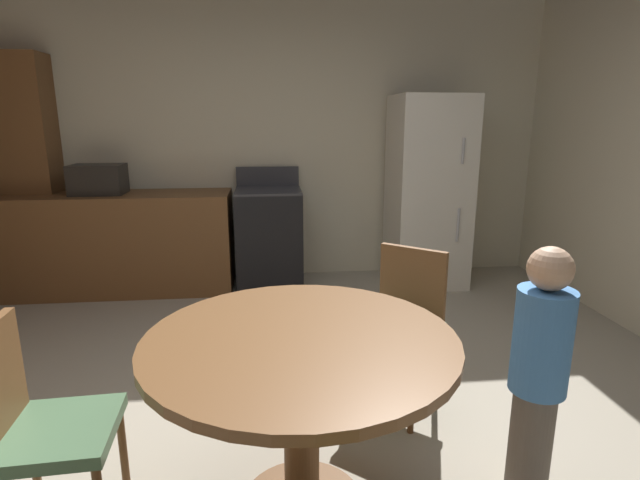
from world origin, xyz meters
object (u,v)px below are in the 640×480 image
Objects in this scene: chair_northeast at (403,318)px; person_child at (538,372)px; oven_range at (269,237)px; dining_table at (300,375)px; chair_west at (36,422)px; refrigerator at (428,192)px; microwave at (98,179)px.

person_child reaches higher than chair_northeast.
chair_northeast is at bearing -71.32° from oven_range.
dining_table is 0.96m from chair_west.
refrigerator is 2.98m from microwave.
refrigerator is 3.69m from chair_west.
person_child is (0.34, -0.77, 0.08)m from chair_northeast.
oven_range is at bearing 0.14° from microwave.
microwave is (-1.48, -0.00, 0.56)m from oven_range.
chair_west is at bearing -129.64° from refrigerator.
person_child is (1.04, -2.86, 0.11)m from oven_range.
person_child is at bearing -69.95° from oven_range.
oven_range is at bearing 70.47° from chair_west.
oven_range is 0.62× the size of refrigerator.
chair_west is 1.89m from person_child.
microwave reaches higher than person_child.
person_child is (-0.45, -2.81, -0.30)m from refrigerator.
refrigerator is 3.11m from dining_table.
oven_range is 1.59m from microwave.
person_child is at bearing -48.49° from microwave.
refrigerator is at bearing -96.99° from person_child.
oven_range is at bearing -121.77° from chair_northeast.
refrigerator is 2.02× the size of chair_northeast.
microwave is 3.84m from person_child.
chair_west is at bearing -106.40° from oven_range.
person_child is at bearing -99.08° from refrigerator.
refrigerator reaches higher than microwave.
chair_west is at bearing 2.62° from person_child.
oven_range is 0.93× the size of dining_table.
refrigerator reaches higher than dining_table.
microwave is 0.40× the size of person_child.
oven_range is 2.50× the size of microwave.
oven_range reaches higher than dining_table.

